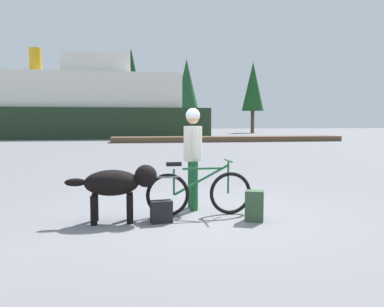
% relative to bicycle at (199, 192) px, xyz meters
% --- Properties ---
extents(ground_plane, '(160.00, 160.00, 0.00)m').
position_rel_bicycle_xyz_m(ground_plane, '(-0.09, -0.11, -0.38)').
color(ground_plane, slate).
extents(bicycle, '(1.74, 0.44, 0.91)m').
position_rel_bicycle_xyz_m(bicycle, '(0.00, 0.00, 0.00)').
color(bicycle, black).
rests_on(bicycle, ground_plane).
extents(person_cyclist, '(0.32, 0.53, 1.76)m').
position_rel_bicycle_xyz_m(person_cyclist, '(-0.01, 0.49, 0.69)').
color(person_cyclist, '#19592D').
rests_on(person_cyclist, ground_plane).
extents(dog, '(1.38, 0.46, 0.87)m').
position_rel_bicycle_xyz_m(dog, '(-1.29, -0.20, 0.21)').
color(dog, black).
rests_on(dog, ground_plane).
extents(backpack, '(0.33, 0.29, 0.47)m').
position_rel_bicycle_xyz_m(backpack, '(0.78, -0.49, -0.15)').
color(backpack, '#334C33').
rests_on(backpack, ground_plane).
extents(handbag_pannier, '(0.34, 0.22, 0.34)m').
position_rel_bicycle_xyz_m(handbag_pannier, '(-0.64, -0.35, -0.21)').
color(handbag_pannier, black).
rests_on(handbag_pannier, ground_plane).
extents(dock_pier, '(17.94, 2.19, 0.40)m').
position_rel_bicycle_xyz_m(dock_pier, '(6.64, 23.01, -0.18)').
color(dock_pier, brown).
rests_on(dock_pier, ground_plane).
extents(ferry_boat, '(25.76, 8.06, 8.40)m').
position_rel_bicycle_xyz_m(ferry_boat, '(-6.30, 32.38, 2.54)').
color(ferry_boat, '#1E331E').
rests_on(ferry_boat, ground_plane).
extents(pine_tree_center, '(3.41, 3.41, 11.57)m').
position_rel_bicycle_xyz_m(pine_tree_center, '(-0.46, 48.04, 7.03)').
color(pine_tree_center, '#4C331E').
rests_on(pine_tree_center, ground_plane).
extents(pine_tree_far_right, '(3.02, 3.02, 9.76)m').
position_rel_bicycle_xyz_m(pine_tree_far_right, '(16.10, 45.42, 5.98)').
color(pine_tree_far_right, '#4C331E').
rests_on(pine_tree_far_right, ground_plane).
extents(pine_tree_mid_back, '(3.99, 3.99, 10.55)m').
position_rel_bicycle_xyz_m(pine_tree_mid_back, '(7.46, 49.46, 5.94)').
color(pine_tree_mid_back, '#4C331E').
rests_on(pine_tree_mid_back, ground_plane).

